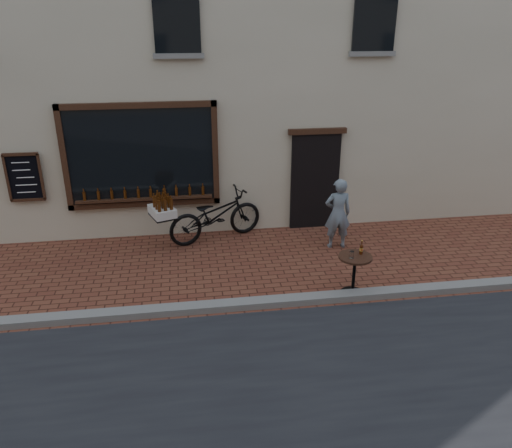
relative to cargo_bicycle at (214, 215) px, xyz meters
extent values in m
plane|color=brown|center=(0.44, -3.07, -0.58)|extent=(90.00, 90.00, 0.00)
cube|color=slate|center=(0.44, -2.87, -0.52)|extent=(90.00, 0.25, 0.12)
cube|color=black|center=(-1.46, 0.38, 1.27)|extent=(3.00, 0.06, 2.00)
cube|color=black|center=(-1.46, 0.36, 2.33)|extent=(3.24, 0.10, 0.12)
cube|color=black|center=(-1.46, 0.36, 0.21)|extent=(3.24, 0.10, 0.12)
cube|color=black|center=(-3.02, 0.36, 1.27)|extent=(0.12, 0.10, 2.24)
cube|color=black|center=(0.10, 0.36, 1.27)|extent=(0.12, 0.10, 2.24)
cube|color=black|center=(-1.46, 0.31, 0.34)|extent=(2.90, 0.16, 0.05)
cube|color=black|center=(2.34, 0.39, 0.52)|extent=(1.10, 0.10, 2.20)
cube|color=black|center=(2.34, 0.36, 1.68)|extent=(1.30, 0.10, 0.12)
cube|color=black|center=(-3.86, 0.37, 0.92)|extent=(0.62, 0.04, 0.92)
cylinder|color=#3D1C07|center=(-2.71, 0.31, 0.46)|extent=(0.06, 0.06, 0.19)
cylinder|color=#3D1C07|center=(-2.43, 0.31, 0.46)|extent=(0.06, 0.06, 0.19)
cylinder|color=#3D1C07|center=(-2.15, 0.31, 0.46)|extent=(0.06, 0.06, 0.19)
cylinder|color=#3D1C07|center=(-1.88, 0.31, 0.46)|extent=(0.06, 0.06, 0.19)
cylinder|color=#3D1C07|center=(-1.60, 0.31, 0.46)|extent=(0.06, 0.06, 0.19)
cylinder|color=#3D1C07|center=(-1.32, 0.31, 0.46)|extent=(0.06, 0.06, 0.19)
cylinder|color=#3D1C07|center=(-1.04, 0.31, 0.46)|extent=(0.06, 0.06, 0.19)
cylinder|color=#3D1C07|center=(-0.76, 0.31, 0.46)|extent=(0.06, 0.06, 0.19)
cylinder|color=#3D1C07|center=(-0.49, 0.31, 0.46)|extent=(0.06, 0.06, 0.19)
cylinder|color=#3D1C07|center=(-0.21, 0.31, 0.46)|extent=(0.06, 0.06, 0.19)
cube|color=black|center=(-0.56, 0.39, 4.02)|extent=(0.90, 0.06, 1.40)
cube|color=black|center=(3.44, 0.39, 4.02)|extent=(0.90, 0.06, 1.40)
imported|color=black|center=(0.04, 0.02, -0.01)|extent=(2.28, 1.45, 1.13)
cube|color=black|center=(-1.08, -0.40, 0.20)|extent=(0.61, 0.71, 0.04)
cube|color=beige|center=(-1.08, -0.40, 0.31)|extent=(0.62, 0.74, 0.18)
cylinder|color=#3D1C07|center=(-0.88, -0.57, 0.51)|extent=(0.07, 0.07, 0.24)
cylinder|color=#3D1C07|center=(-1.00, -0.61, 0.51)|extent=(0.07, 0.07, 0.24)
cylinder|color=#3D1C07|center=(-1.11, -0.65, 0.51)|extent=(0.07, 0.07, 0.24)
cylinder|color=#3D1C07|center=(-0.93, -0.43, 0.51)|extent=(0.07, 0.07, 0.24)
cylinder|color=#3D1C07|center=(-1.05, -0.47, 0.51)|extent=(0.07, 0.07, 0.24)
cylinder|color=#3D1C07|center=(-1.17, -0.51, 0.51)|extent=(0.07, 0.07, 0.24)
cylinder|color=#3D1C07|center=(-0.98, -0.29, 0.51)|extent=(0.07, 0.07, 0.24)
cylinder|color=#3D1C07|center=(-1.10, -0.33, 0.51)|extent=(0.07, 0.07, 0.24)
cylinder|color=#3D1C07|center=(-1.22, -0.37, 0.51)|extent=(0.07, 0.07, 0.24)
cylinder|color=#3D1C07|center=(-1.04, -0.14, 0.51)|extent=(0.07, 0.07, 0.24)
cylinder|color=#3D1C07|center=(-1.15, -0.19, 0.51)|extent=(0.07, 0.07, 0.24)
cylinder|color=black|center=(2.27, -2.72, -0.56)|extent=(0.43, 0.43, 0.03)
cylinder|color=black|center=(2.27, -2.72, -0.21)|extent=(0.06, 0.06, 0.69)
cylinder|color=black|center=(2.27, -2.72, 0.16)|extent=(0.59, 0.59, 0.04)
cylinder|color=gold|center=(2.38, -2.66, 0.27)|extent=(0.06, 0.06, 0.06)
cylinder|color=white|center=(2.17, -2.78, 0.24)|extent=(0.08, 0.08, 0.13)
imported|color=slate|center=(2.55, -0.76, 0.18)|extent=(0.57, 0.39, 1.52)
camera|label=1|loc=(-0.57, -10.10, 4.03)|focal=35.00mm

